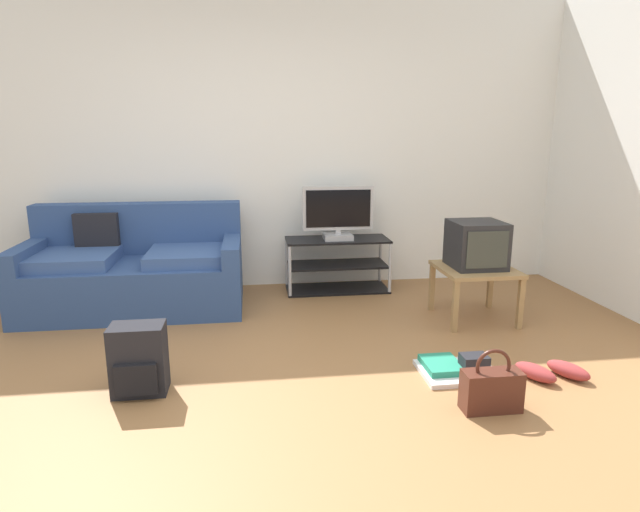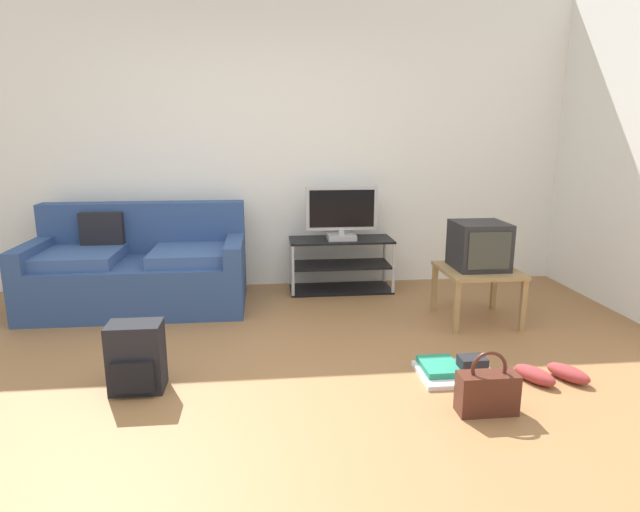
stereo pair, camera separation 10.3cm
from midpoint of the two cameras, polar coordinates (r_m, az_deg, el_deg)
ground_plane at (r=3.03m, az=-7.91°, el=-16.03°), size 9.00×9.80×0.02m
wall_back at (r=5.10m, az=-8.34°, el=11.78°), size 9.00×0.10×2.70m
couch at (r=4.77m, az=-19.89°, el=-1.49°), size 1.77×0.89×0.86m
tv_stand at (r=4.99m, az=1.26°, el=-0.93°), size 0.96×0.41×0.50m
flat_tv at (r=4.87m, az=1.33°, el=4.60°), size 0.65×0.22×0.49m
side_table at (r=4.34m, az=15.73°, el=-1.93°), size 0.58×0.58×0.43m
crt_tv at (r=4.30m, az=15.85°, el=1.21°), size 0.39×0.40×0.36m
backpack at (r=3.26m, az=-19.83°, el=-10.49°), size 0.30×0.27×0.41m
handbag at (r=3.05m, az=17.04°, el=-13.55°), size 0.32×0.13×0.35m
sneakers_pair at (r=3.57m, az=22.93°, el=-11.36°), size 0.45×0.30×0.09m
floor_tray at (r=3.44m, az=13.69°, el=-11.67°), size 0.46×0.37×0.14m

